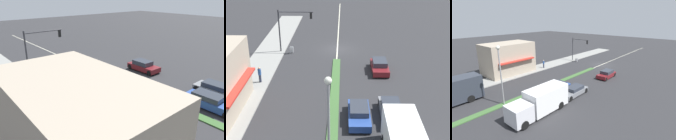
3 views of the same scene
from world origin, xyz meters
The scene contains 13 objects.
ground_plane centered at (0.00, 18.00, 0.00)m, with size 160.00×160.00×0.00m, color #2B2B2D.
sidewalk_right centered at (9.00, 18.50, 0.06)m, with size 4.00×73.00×0.12m, color gray.
median_strip centered at (0.00, 27.00, 0.05)m, with size 0.90×46.00×0.10m, color #3D6633.
lane_marking_center centered at (0.00, 0.00, 0.00)m, with size 0.16×60.00×0.01m, color beige.
building_corner_store centered at (10.89, 17.27, 3.00)m, with size 6.12×9.14×5.76m.
traffic_signal_main centered at (6.12, 1.28, 3.90)m, with size 4.59×0.34×5.60m.
street_lamp centered at (0.00, 25.13, 4.78)m, with size 0.44×0.44×7.37m.
pedestrian centered at (7.96, 10.79, 1.02)m, with size 0.34×0.34×1.71m.
warning_aframe_sign centered at (6.05, 1.61, 0.43)m, with size 0.45×0.53×0.84m.
delivery_truck centered at (-5.00, 23.41, 1.47)m, with size 2.44×7.50×2.87m.
suv_grey centered at (-5.00, 17.15, 0.62)m, with size 1.86×4.52×1.25m.
sedan_maroon centered at (-5.00, 7.45, 0.64)m, with size 1.87×4.18×1.33m.
coupe_blue centered at (-2.20, 17.70, 0.60)m, with size 1.85×4.43×1.24m.
Camera 3 is at (-18.57, 35.30, 10.63)m, focal length 28.00 mm.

